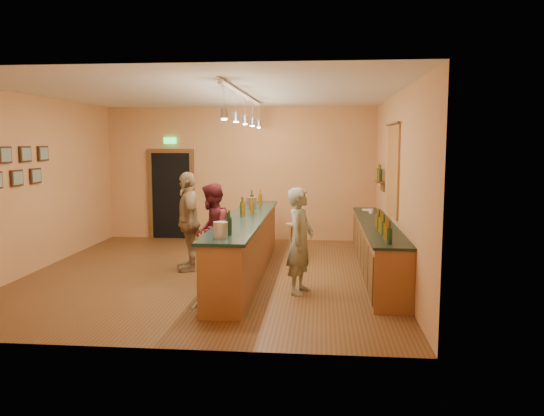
# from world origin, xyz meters

# --- Properties ---
(floor) EXTENTS (7.00, 7.00, 0.00)m
(floor) POSITION_xyz_m (0.00, 0.00, 0.00)
(floor) COLOR #523417
(floor) RESTS_ON ground
(ceiling) EXTENTS (6.50, 7.00, 0.02)m
(ceiling) POSITION_xyz_m (0.00, 0.00, 3.20)
(ceiling) COLOR silver
(ceiling) RESTS_ON wall_back
(wall_back) EXTENTS (6.50, 0.02, 3.20)m
(wall_back) POSITION_xyz_m (0.00, 3.50, 1.60)
(wall_back) COLOR #C38049
(wall_back) RESTS_ON floor
(wall_front) EXTENTS (6.50, 0.02, 3.20)m
(wall_front) POSITION_xyz_m (0.00, -3.50, 1.60)
(wall_front) COLOR #C38049
(wall_front) RESTS_ON floor
(wall_left) EXTENTS (0.02, 7.00, 3.20)m
(wall_left) POSITION_xyz_m (-3.25, 0.00, 1.60)
(wall_left) COLOR #C38049
(wall_left) RESTS_ON floor
(wall_right) EXTENTS (0.02, 7.00, 3.20)m
(wall_right) POSITION_xyz_m (3.25, 0.00, 1.60)
(wall_right) COLOR #C38049
(wall_right) RESTS_ON floor
(doorway) EXTENTS (1.15, 0.09, 2.48)m
(doorway) POSITION_xyz_m (-1.70, 3.47, 1.13)
(doorway) COLOR black
(doorway) RESTS_ON wall_back
(tapestry) EXTENTS (0.03, 1.40, 1.60)m
(tapestry) POSITION_xyz_m (3.23, 0.40, 1.85)
(tapestry) COLOR maroon
(tapestry) RESTS_ON wall_right
(bottle_shelf) EXTENTS (0.17, 0.55, 0.54)m
(bottle_shelf) POSITION_xyz_m (3.17, 1.90, 1.67)
(bottle_shelf) COLOR #543419
(bottle_shelf) RESTS_ON wall_right
(picture_grid) EXTENTS (0.06, 2.20, 0.70)m
(picture_grid) POSITION_xyz_m (-3.21, -0.75, 1.95)
(picture_grid) COLOR #382111
(picture_grid) RESTS_ON wall_left
(back_counter) EXTENTS (0.60, 4.55, 1.27)m
(back_counter) POSITION_xyz_m (2.97, 0.18, 0.49)
(back_counter) COLOR brown
(back_counter) RESTS_ON floor
(tasting_bar) EXTENTS (0.73, 5.10, 1.38)m
(tasting_bar) POSITION_xyz_m (0.64, -0.00, 0.61)
(tasting_bar) COLOR brown
(tasting_bar) RESTS_ON floor
(pendant_track) EXTENTS (0.11, 4.60, 0.50)m
(pendant_track) POSITION_xyz_m (0.64, -0.00, 2.98)
(pendant_track) COLOR silver
(pendant_track) RESTS_ON ceiling
(bartender) EXTENTS (0.55, 0.69, 1.66)m
(bartender) POSITION_xyz_m (1.65, -1.06, 0.83)
(bartender) COLOR gray
(bartender) RESTS_ON floor
(customer_a) EXTENTS (0.63, 0.81, 1.66)m
(customer_a) POSITION_xyz_m (0.09, -0.29, 0.83)
(customer_a) COLOR #59191E
(customer_a) RESTS_ON floor
(customer_b) EXTENTS (0.77, 1.16, 1.83)m
(customer_b) POSITION_xyz_m (-0.47, 0.27, 0.91)
(customer_b) COLOR #997A51
(customer_b) RESTS_ON floor
(bar_stool) EXTENTS (0.35, 0.35, 0.71)m
(bar_stool) POSITION_xyz_m (1.42, 1.47, 0.57)
(bar_stool) COLOR olive
(bar_stool) RESTS_ON floor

